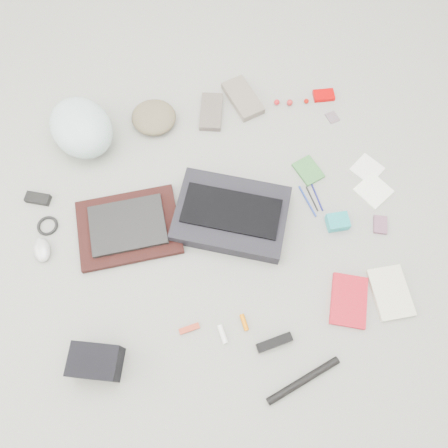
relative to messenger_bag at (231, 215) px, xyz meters
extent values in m
plane|color=gray|center=(-0.04, -0.04, -0.04)|extent=(4.00, 4.00, 0.00)
cube|color=black|center=(0.00, 0.00, 0.00)|extent=(0.54, 0.48, 0.08)
cube|color=black|center=(0.00, 0.00, 0.04)|extent=(0.43, 0.33, 0.01)
cube|color=black|center=(-0.42, 0.05, -0.02)|extent=(0.42, 0.31, 0.03)
cube|color=black|center=(-0.42, 0.05, 0.00)|extent=(0.31, 0.22, 0.02)
ellipsoid|color=silver|center=(-0.55, 0.52, 0.06)|extent=(0.36, 0.39, 0.19)
ellipsoid|color=#73654A|center=(-0.24, 0.55, 0.00)|extent=(0.26, 0.26, 0.07)
cube|color=#685B53|center=(0.03, 0.54, -0.02)|extent=(0.15, 0.21, 0.03)
cube|color=gray|center=(0.19, 0.58, -0.02)|extent=(0.17, 0.25, 0.03)
cube|color=black|center=(-0.78, 0.26, -0.02)|extent=(0.11, 0.08, 0.03)
torus|color=black|center=(-0.76, 0.13, -0.03)|extent=(0.11, 0.11, 0.01)
ellipsoid|color=#BCBCBE|center=(-0.78, 0.03, -0.02)|extent=(0.08, 0.11, 0.04)
cube|color=black|center=(-0.61, -0.46, 0.02)|extent=(0.20, 0.17, 0.11)
cube|color=#B5361C|center=(-0.26, -0.41, -0.03)|extent=(0.08, 0.03, 0.01)
cylinder|color=white|center=(-0.14, -0.46, -0.03)|extent=(0.03, 0.07, 0.02)
cylinder|color=orange|center=(-0.05, -0.43, -0.03)|extent=(0.02, 0.06, 0.02)
cube|color=black|center=(0.04, -0.53, -0.02)|extent=(0.14, 0.05, 0.03)
cylinder|color=black|center=(0.11, -0.69, -0.02)|extent=(0.30, 0.11, 0.03)
cube|color=red|center=(0.37, -0.44, -0.03)|extent=(0.20, 0.24, 0.02)
cube|color=beige|center=(0.54, -0.45, -0.03)|extent=(0.15, 0.21, 0.02)
cube|color=#397537|center=(0.38, 0.14, -0.03)|extent=(0.13, 0.15, 0.01)
cylinder|color=#1F3897|center=(0.34, 0.00, -0.03)|extent=(0.04, 0.15, 0.01)
cylinder|color=black|center=(0.36, 0.01, -0.03)|extent=(0.02, 0.12, 0.01)
cylinder|color=navy|center=(0.38, 0.02, -0.03)|extent=(0.02, 0.14, 0.01)
cube|color=teal|center=(0.43, -0.12, -0.02)|extent=(0.09, 0.08, 0.04)
cube|color=#815167|center=(0.60, -0.17, -0.03)|extent=(0.08, 0.09, 0.01)
cube|color=white|center=(0.64, 0.10, -0.03)|extent=(0.16, 0.16, 0.01)
cube|color=white|center=(0.63, -0.01, -0.03)|extent=(0.17, 0.17, 0.01)
sphere|color=red|center=(0.34, 0.52, -0.02)|extent=(0.03, 0.03, 0.03)
sphere|color=red|center=(0.40, 0.51, -0.02)|extent=(0.04, 0.04, 0.03)
sphere|color=#AC0C04|center=(0.48, 0.50, -0.03)|extent=(0.02, 0.02, 0.02)
cube|color=#C70303|center=(0.57, 0.51, -0.03)|extent=(0.10, 0.07, 0.02)
cube|color=slate|center=(0.57, 0.39, -0.04)|extent=(0.06, 0.07, 0.00)
camera|label=1|loc=(-0.18, -0.68, 1.66)|focal=35.00mm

